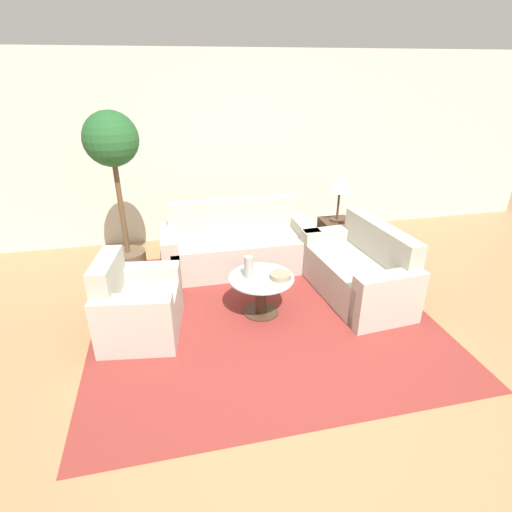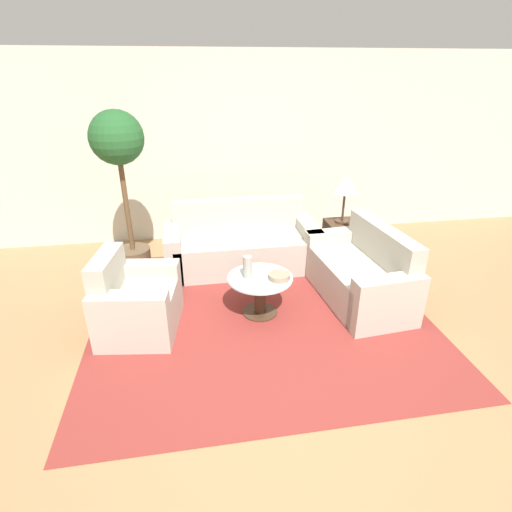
% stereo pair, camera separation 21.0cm
% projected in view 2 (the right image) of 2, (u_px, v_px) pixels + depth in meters
% --- Properties ---
extents(ground_plane, '(14.00, 14.00, 0.00)m').
position_uv_depth(ground_plane, '(288.00, 359.00, 3.57)').
color(ground_plane, '#9E754C').
extents(wall_back, '(10.00, 0.06, 2.60)m').
position_uv_depth(wall_back, '(240.00, 149.00, 5.74)').
color(wall_back, beige).
rests_on(wall_back, ground_plane).
extents(rug, '(3.41, 3.16, 0.01)m').
position_uv_depth(rug, '(260.00, 312.00, 4.24)').
color(rug, maroon).
rests_on(rug, ground_plane).
extents(sofa_main, '(1.90, 0.76, 0.84)m').
position_uv_depth(sofa_main, '(241.00, 245.00, 5.14)').
color(sofa_main, '#B2AD9E').
rests_on(sofa_main, ground_plane).
extents(armchair, '(0.81, 0.92, 0.80)m').
position_uv_depth(armchair, '(134.00, 304.00, 3.87)').
color(armchair, '#B2AD9E').
rests_on(armchair, ground_plane).
extents(loveseat, '(0.85, 1.50, 0.82)m').
position_uv_depth(loveseat, '(362.00, 274.00, 4.43)').
color(loveseat, '#B2AD9E').
rests_on(loveseat, ground_plane).
extents(coffee_table, '(0.67, 0.67, 0.43)m').
position_uv_depth(coffee_table, '(260.00, 290.00, 4.12)').
color(coffee_table, '#422D1E').
rests_on(coffee_table, ground_plane).
extents(side_table, '(0.38, 0.38, 0.57)m').
position_uv_depth(side_table, '(340.00, 242.00, 5.23)').
color(side_table, '#422D1E').
rests_on(side_table, ground_plane).
extents(table_lamp, '(0.31, 0.31, 0.61)m').
position_uv_depth(table_lamp, '(346.00, 186.00, 4.90)').
color(table_lamp, '#422D1E').
rests_on(table_lamp, side_table).
extents(potted_plant, '(0.60, 0.60, 1.96)m').
position_uv_depth(potted_plant, '(121.00, 167.00, 4.51)').
color(potted_plant, brown).
rests_on(potted_plant, ground_plane).
extents(vase, '(0.09, 0.09, 0.23)m').
position_uv_depth(vase, '(248.00, 267.00, 4.02)').
color(vase, '#9E998E').
rests_on(vase, coffee_table).
extents(bowl, '(0.22, 0.22, 0.06)m').
position_uv_depth(bowl, '(279.00, 276.00, 4.02)').
color(bowl, gray).
rests_on(bowl, coffee_table).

